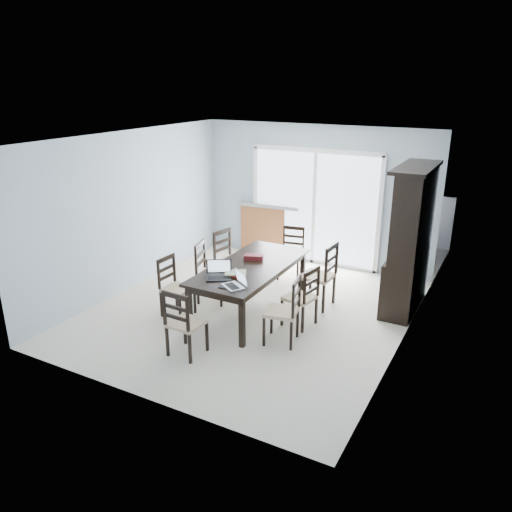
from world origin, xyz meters
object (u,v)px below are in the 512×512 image
Objects in this scene: chair_left_mid at (207,265)px; hot_tub at (299,221)px; chair_right_near at (288,304)px; game_box at (254,257)px; laptop_silver at (233,284)px; china_hutch at (410,242)px; chair_right_far at (324,269)px; chair_left_far at (227,252)px; chair_end_far at (292,247)px; chair_end_near at (181,317)px; dining_table at (251,270)px; chair_right_mid at (305,291)px; cell_phone at (223,288)px; laptop_dark at (219,275)px; chair_left_near at (172,280)px.

hot_tub is at bearing 163.77° from chair_left_mid.
chair_right_near is 3.75× the size of game_box.
china_hutch is at bearing 80.87° from laptop_silver.
chair_right_far is (1.71, 0.64, 0.04)m from chair_left_mid.
chair_left_far is 1.20m from chair_end_far.
chair_left_far is 0.93m from game_box.
chair_end_near is at bearing 29.66° from chair_left_far.
hot_tub is (-0.66, 3.33, -0.16)m from dining_table.
china_hutch is 1.33m from chair_right_far.
china_hutch reaches higher than chair_right_mid.
china_hutch is 2.93m from cell_phone.
chair_left_mid is 3.86× the size of game_box.
chair_end_far is at bearing 90.88° from chair_end_near.
chair_end_near is at bearing 155.40° from chair_right_mid.
laptop_dark is at bearing 144.82° from chair_right_far.
chair_right_far is 3.20× the size of laptop_silver.
hot_tub is at bearing 33.21° from chair_right_far.
china_hutch is 1.97× the size of chair_left_mid.
game_box is (-0.99, -0.43, 0.16)m from chair_right_far.
chair_left_mid is 1.05× the size of chair_end_near.
chair_right_far is at bearing -152.77° from china_hutch.
hot_tub is (0.32, 3.95, -0.03)m from chair_left_near.
game_box is at bearing 136.42° from laptop_silver.
cell_phone is (1.07, -0.30, 0.21)m from chair_left_near.
chair_left_far is at bearing 139.82° from dining_table.
laptop_dark reaches higher than game_box.
chair_right_near is 1.02× the size of chair_end_near.
game_box is at bearing 82.26° from chair_right_mid.
chair_left_far reaches higher than chair_right_near.
china_hutch reaches higher than chair_left_far.
chair_left_far is 3.84× the size of game_box.
cell_phone is at bearing -106.18° from laptop_silver.
chair_right_far is 4.12× the size of game_box.
chair_left_far is 2.98× the size of laptop_silver.
chair_end_near reaches higher than chair_end_far.
chair_right_mid is 0.87× the size of chair_right_far.
chair_end_near is (0.74, -2.29, -0.03)m from chair_left_far.
cell_phone is at bearing -131.69° from china_hutch.
cell_phone is (-0.82, -0.31, 0.18)m from chair_right_near.
cell_phone is at bearing 74.36° from chair_end_near.
cell_phone is at bearing 145.90° from chair_right_mid.
chair_right_far reaches higher than chair_end_near.
chair_left_far reaches higher than chair_end_far.
dining_table is 3.39m from hot_tub.
cell_phone is (0.22, -0.26, -0.05)m from laptop_dark.
cell_phone is (0.94, -1.65, 0.17)m from chair_left_far.
chair_end_near reaches higher than chair_left_near.
laptop_silver is (0.33, -0.17, -0.01)m from laptop_dark.
hot_tub is at bearing -172.45° from chair_left_far.
chair_right_near is at bearing -68.35° from hot_tub.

